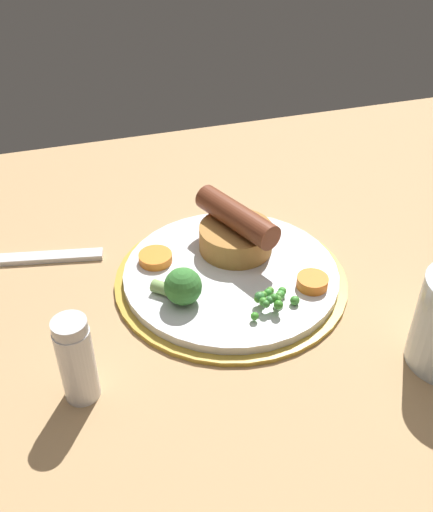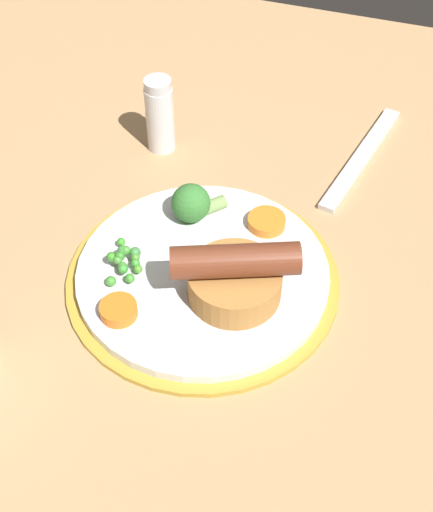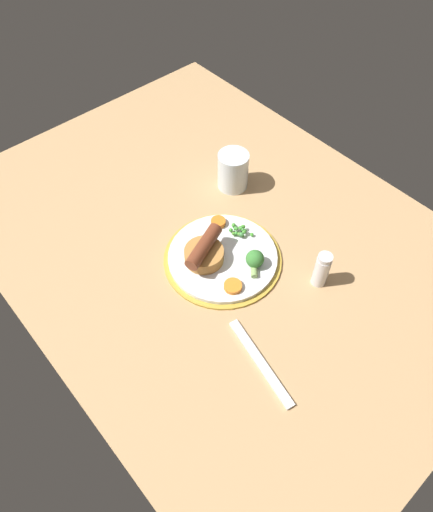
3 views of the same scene
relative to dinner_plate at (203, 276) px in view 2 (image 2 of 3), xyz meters
The scene contains 9 objects.
dining_table 6.37cm from the dinner_plate, 31.20° to the right, with size 110.00×80.00×3.00cm, color tan.
dinner_plate is the anchor object (origin of this frame).
sausage_pudding 4.85cm from the dinner_plate, 63.55° to the left, with size 7.74×10.55×5.41cm.
pea_pile 6.86cm from the dinner_plate, 73.75° to the right, with size 5.22×3.47×1.79cm.
broccoli_floret_near 6.99cm from the dinner_plate, 154.39° to the right, with size 4.61×4.43×3.58cm.
carrot_slice_0 8.39cm from the dinner_plate, 35.62° to the right, with size 3.07×3.07×1.09cm, color orange.
carrot_slice_1 7.97cm from the dinner_plate, 152.01° to the left, with size 3.44×3.44×0.92cm, color orange.
fork 22.99cm from the dinner_plate, 154.22° to the left, with size 18.00×1.60×0.60cm, color silver.
salt_shaker 19.48cm from the dinner_plate, 147.77° to the right, with size 2.88×2.88×8.06cm.
Camera 2 is at (33.01, 17.16, 49.84)cm, focal length 50.00 mm.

